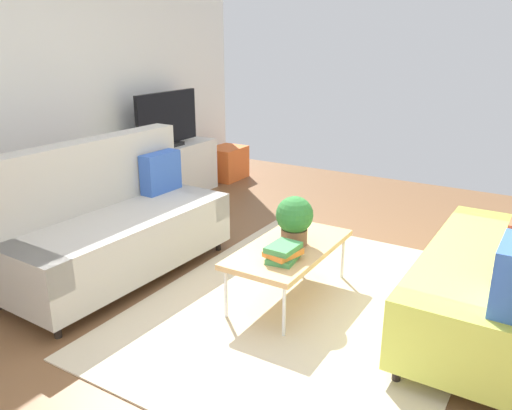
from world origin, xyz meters
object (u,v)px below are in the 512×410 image
Objects in this scene: vase_0 at (129,149)px; bottle_2 at (157,141)px; storage_trunk at (227,163)px; table_book_0 at (283,258)px; potted_plant at (294,219)px; couch_beige at (113,224)px; bottle_1 at (150,144)px; coffee_table at (289,249)px; tv_console at (169,172)px; tv at (167,120)px; bottle_0 at (144,146)px; couch_green at (505,272)px.

vase_0 is 0.69× the size of bottle_2.
table_book_0 reaches higher than storage_trunk.
potted_plant is 2.67m from bottle_2.
bottle_2 is (1.63, 0.96, 0.30)m from couch_beige.
bottle_2 is at bearing 0.00° from bottle_1.
potted_plant is at bearing 13.66° from table_book_0.
coffee_table is at bearing -137.88° from storage_trunk.
couch_beige is at bearing -149.39° from bottle_2.
tv_console is at bearing 55.56° from table_book_0.
tv is 2.72× the size of potted_plant.
bottle_0 is (0.14, -0.09, 0.02)m from vase_0.
bottle_1 reaches higher than table_book_0.
potted_plant is (-0.23, 1.41, 0.17)m from couch_green.
table_book_0 is 2.84m from bottle_1.
tv is 0.63m from vase_0.
bottle_1 is (-1.43, 0.06, 0.51)m from storage_trunk.
coffee_table is at bearing -113.44° from bottle_0.
bottle_2 is (-1.32, 0.06, 0.52)m from storage_trunk.
bottle_0 reaches higher than potted_plant.
potted_plant is (-1.41, -2.43, 0.30)m from tv_console.
bottle_1 is at bearing 0.00° from bottle_0.
table_book_0 is at bearing -117.46° from bottle_0.
tv reaches higher than potted_plant.
tv_console is 6.97× the size of bottle_2.
vase_0 is at bearing 173.12° from tv.
couch_beige is at bearing 95.19° from table_book_0.
storage_trunk is (2.95, 0.90, -0.22)m from couch_beige.
tv_console is (1.85, 1.00, -0.12)m from couch_beige.
tv is 5.68× the size of bottle_0.
couch_beige is 1.38× the size of tv_console.
vase_0 is 0.82× the size of bottle_1.
couch_green is 3.91m from bottle_1.
coffee_table is at bearing -121.24° from tv_console.
tv is 4.98× the size of bottle_2.
coffee_table is at bearing 18.24° from table_book_0.
tv_console is 5.83× the size of table_book_0.
tv reaches higher than bottle_1.
coffee_table is 2.71m from bottle_2.
bottle_2 is at bearing 76.27° from couch_green.
bottle_2 is (0.11, 0.00, 0.02)m from bottle_1.
couch_green is 1.44m from potted_plant.
couch_beige is 1.68m from vase_0.
coffee_table is (-0.28, 1.42, -0.05)m from couch_green.
bottle_2 reaches higher than bottle_0.
bottle_0 reaches higher than tv_console.
tv is 7.20× the size of vase_0.
potted_plant is at bearing 99.59° from couch_green.
potted_plant reaches higher than tv_console.
couch_green reaches higher than table_book_0.
couch_green is at bearing -101.17° from bottle_0.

